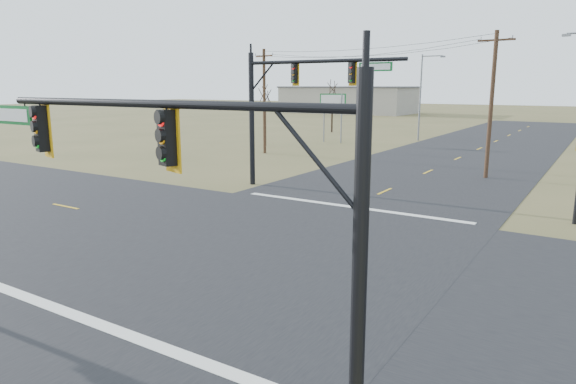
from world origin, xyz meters
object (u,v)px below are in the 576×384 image
Objects in this scene: highway_sign at (333,107)px; bare_tree_a at (265,95)px; streetlight_c at (422,93)px; utility_pole_near at (491,103)px; utility_pole_far at (264,100)px; bare_tree_b at (332,88)px; mast_arm_near at (167,160)px; mast_arm_far at (292,92)px.

bare_tree_a is at bearing -146.27° from highway_sign.
utility_pole_near is at bearing -74.77° from streetlight_c.
utility_pole_far is 6.08m from bare_tree_a.
streetlight_c reaches higher than bare_tree_a.
bare_tree_b is at bearing 96.83° from highway_sign.
mast_arm_near is 1.12× the size of streetlight_c.
mast_arm_near is 1.46× the size of bare_tree_b.
streetlight_c is at bearing 118.40° from utility_pole_near.
mast_arm_far is 1.51× the size of bare_tree_a.
mast_arm_near is 35.90m from utility_pole_far.
mast_arm_far is at bearing 131.94° from mast_arm_near.
mast_arm_far is at bearing -131.62° from utility_pole_near.
mast_arm_near is 49.62m from streetlight_c.
utility_pole_far is at bearing 148.13° from mast_arm_far.
utility_pole_far is at bearing -77.75° from bare_tree_b.
utility_pole_near reaches higher than highway_sign.
mast_arm_far is 22.49m from bare_tree_a.
utility_pole_far is 1.76× the size of highway_sign.
bare_tree_a is at bearing 124.24° from utility_pole_far.
bare_tree_a is (-14.05, 17.55, -0.55)m from mast_arm_far.
utility_pole_far is 11.27m from highway_sign.
highway_sign is (0.96, 11.18, -1.02)m from utility_pole_far.
mast_arm_near is at bearing -90.69° from streetlight_c.
streetlight_c reaches higher than utility_pole_far.
streetlight_c is at bearing 47.98° from bare_tree_a.
bare_tree_a is (-3.41, 5.02, 0.33)m from utility_pole_far.
utility_pole_near reaches higher than mast_arm_far.
streetlight_c reaches higher than bare_tree_b.
utility_pole_far is 0.98× the size of streetlight_c.
highway_sign is (-18.45, 13.84, -1.14)m from utility_pole_near.
highway_sign is 7.68m from bare_tree_a.
bare_tree_b is (-1.40, 17.16, 0.63)m from bare_tree_a.
mast_arm_far is at bearing -66.00° from bare_tree_b.
mast_arm_far is at bearing -49.68° from utility_pole_far.
utility_pole_far is (-18.98, 30.47, 0.20)m from mast_arm_near.
mast_arm_near is at bearing -87.50° from highway_sign.
mast_arm_far is 1.36× the size of bare_tree_b.
bare_tree_b is at bearing 149.03° from streetlight_c.
utility_pole_near is at bearing -18.58° from bare_tree_a.
bare_tree_b is (-24.23, 24.83, 0.83)m from utility_pole_near.
mast_arm_near is 1.07× the size of mast_arm_far.
highway_sign is 12.58m from bare_tree_b.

